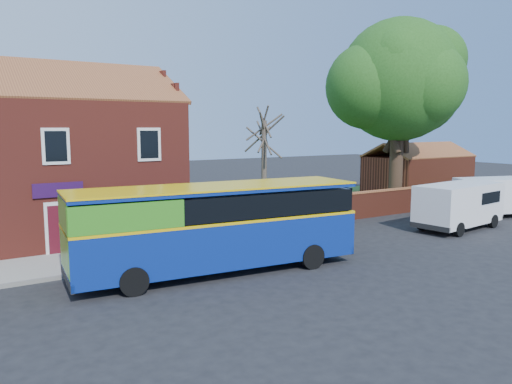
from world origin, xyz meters
TOP-DOWN VIEW (x-y plane):
  - ground at (0.00, 0.00)m, footprint 120.00×120.00m
  - pavement at (-7.00, 5.75)m, footprint 18.00×3.50m
  - kerb at (-7.00, 4.00)m, footprint 18.00×0.15m
  - grass_strip at (13.00, 13.00)m, footprint 26.00×12.00m
  - shop_building at (-7.02, 11.50)m, footprint 12.30×8.13m
  - boundary_wall at (13.00, 7.00)m, footprint 22.00×0.38m
  - outbuilding at (22.00, 13.00)m, footprint 8.20×5.06m
  - bus at (-2.93, 1.84)m, footprint 10.89×3.71m
  - van_near at (12.01, 1.97)m, footprint 5.70×2.79m
  - van_far at (17.50, 3.02)m, footprint 5.70×3.61m
  - large_tree at (15.52, 9.65)m, footprint 10.34×8.18m
  - bare_tree at (5.70, 11.19)m, footprint 2.37×2.82m

SIDE VIEW (x-z plane):
  - ground at x=0.00m, z-range 0.00..0.00m
  - grass_strip at x=13.00m, z-range 0.00..0.04m
  - pavement at x=-7.00m, z-range 0.00..0.12m
  - kerb at x=-7.00m, z-range 0.00..0.14m
  - boundary_wall at x=13.00m, z-range 0.01..1.61m
  - van_far at x=17.50m, z-range 0.14..2.47m
  - van_near at x=12.01m, z-range 0.15..2.55m
  - outbuilding at x=22.00m, z-range -0.48..3.69m
  - bus at x=-2.93m, z-range 0.22..3.47m
  - bare_tree at x=5.70m, z-range 0.08..6.40m
  - shop_building at x=-7.02m, z-range -1.84..8.66m
  - large_tree at x=15.52m, z-range 1.95..14.56m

